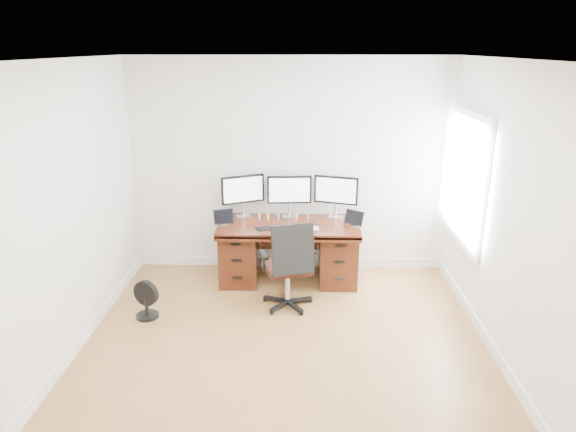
{
  "coord_description": "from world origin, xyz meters",
  "views": [
    {
      "loc": [
        0.16,
        -4.07,
        2.8
      ],
      "look_at": [
        0.0,
        1.5,
        0.95
      ],
      "focal_mm": 32.0,
      "sensor_mm": 36.0,
      "label": 1
    }
  ],
  "objects_px": {
    "office_chair": "(289,280)",
    "floor_fan": "(146,300)",
    "keyboard": "(284,228)",
    "monitor_center": "(289,191)",
    "desk": "(289,249)"
  },
  "relations": [
    {
      "from": "floor_fan",
      "to": "keyboard",
      "type": "xyz_separation_m",
      "value": [
        1.45,
        0.8,
        0.55
      ]
    },
    {
      "from": "floor_fan",
      "to": "keyboard",
      "type": "distance_m",
      "value": 1.75
    },
    {
      "from": "monitor_center",
      "to": "keyboard",
      "type": "bearing_deg",
      "value": -101.26
    },
    {
      "from": "desk",
      "to": "keyboard",
      "type": "xyz_separation_m",
      "value": [
        -0.05,
        -0.2,
        0.36
      ]
    },
    {
      "from": "office_chair",
      "to": "floor_fan",
      "type": "xyz_separation_m",
      "value": [
        -1.53,
        -0.27,
        -0.14
      ]
    },
    {
      "from": "office_chair",
      "to": "floor_fan",
      "type": "height_order",
      "value": "office_chair"
    },
    {
      "from": "keyboard",
      "to": "office_chair",
      "type": "bearing_deg",
      "value": -101.0
    },
    {
      "from": "desk",
      "to": "office_chair",
      "type": "distance_m",
      "value": 0.74
    },
    {
      "from": "desk",
      "to": "floor_fan",
      "type": "relative_size",
      "value": 4.04
    },
    {
      "from": "desk",
      "to": "keyboard",
      "type": "relative_size",
      "value": 5.93
    },
    {
      "from": "monitor_center",
      "to": "keyboard",
      "type": "height_order",
      "value": "monitor_center"
    },
    {
      "from": "desk",
      "to": "office_chair",
      "type": "xyz_separation_m",
      "value": [
        0.02,
        -0.73,
        -0.06
      ]
    },
    {
      "from": "monitor_center",
      "to": "keyboard",
      "type": "distance_m",
      "value": 0.55
    },
    {
      "from": "office_chair",
      "to": "keyboard",
      "type": "height_order",
      "value": "office_chair"
    },
    {
      "from": "office_chair",
      "to": "floor_fan",
      "type": "relative_size",
      "value": 2.47
    }
  ]
}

